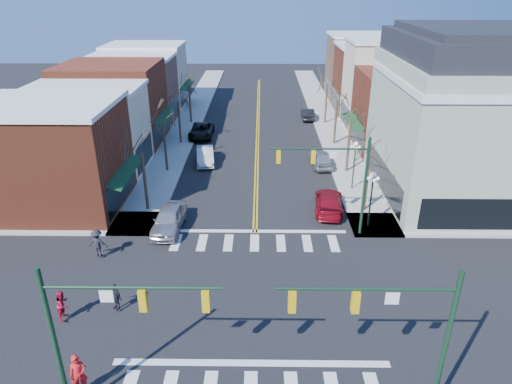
{
  "coord_description": "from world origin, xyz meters",
  "views": [
    {
      "loc": [
        0.41,
        -20.6,
        16.31
      ],
      "look_at": [
        0.07,
        8.45,
        2.8
      ],
      "focal_mm": 32.0,
      "sensor_mm": 36.0,
      "label": 1
    }
  ],
  "objects_px": {
    "car_left_far": "(201,131)",
    "victorian_corner": "(466,116)",
    "car_left_near": "(169,219)",
    "car_right_near": "(329,202)",
    "lamppost_corner": "(372,190)",
    "car_left_mid": "(205,156)",
    "pedestrian_red_a": "(79,374)",
    "car_right_far": "(308,114)",
    "lamppost_midblock": "(355,157)",
    "pedestrian_red_b": "(63,305)",
    "car_right_mid": "(321,158)",
    "pedestrian_dark_b": "(98,243)",
    "pedestrian_dark_a": "(115,296)"
  },
  "relations": [
    {
      "from": "lamppost_corner",
      "to": "car_left_mid",
      "type": "relative_size",
      "value": 0.94
    },
    {
      "from": "car_left_far",
      "to": "car_right_near",
      "type": "height_order",
      "value": "car_left_far"
    },
    {
      "from": "car_right_near",
      "to": "car_left_far",
      "type": "bearing_deg",
      "value": -50.18
    },
    {
      "from": "lamppost_corner",
      "to": "pedestrian_red_a",
      "type": "relative_size",
      "value": 2.2
    },
    {
      "from": "lamppost_midblock",
      "to": "pedestrian_dark_a",
      "type": "distance_m",
      "value": 22.36
    },
    {
      "from": "lamppost_corner",
      "to": "car_right_near",
      "type": "height_order",
      "value": "lamppost_corner"
    },
    {
      "from": "lamppost_midblock",
      "to": "car_right_far",
      "type": "relative_size",
      "value": 1.03
    },
    {
      "from": "pedestrian_dark_b",
      "to": "car_left_far",
      "type": "bearing_deg",
      "value": -93.06
    },
    {
      "from": "car_right_near",
      "to": "pedestrian_red_a",
      "type": "xyz_separation_m",
      "value": [
        -12.98,
        -17.54,
        0.38
      ]
    },
    {
      "from": "car_right_near",
      "to": "car_right_far",
      "type": "relative_size",
      "value": 1.23
    },
    {
      "from": "victorian_corner",
      "to": "lamppost_midblock",
      "type": "bearing_deg",
      "value": 176.55
    },
    {
      "from": "car_left_near",
      "to": "pedestrian_dark_a",
      "type": "xyz_separation_m",
      "value": [
        -1.21,
        -8.94,
        0.12
      ]
    },
    {
      "from": "car_right_near",
      "to": "pedestrian_red_a",
      "type": "distance_m",
      "value": 21.82
    },
    {
      "from": "car_left_far",
      "to": "pedestrian_red_b",
      "type": "xyz_separation_m",
      "value": [
        -3.47,
        -31.04,
        0.24
      ]
    },
    {
      "from": "car_left_near",
      "to": "pedestrian_dark_b",
      "type": "relative_size",
      "value": 2.59
    },
    {
      "from": "lamppost_corner",
      "to": "car_right_mid",
      "type": "height_order",
      "value": "lamppost_corner"
    },
    {
      "from": "pedestrian_red_a",
      "to": "pedestrian_dark_a",
      "type": "height_order",
      "value": "pedestrian_red_a"
    },
    {
      "from": "car_left_near",
      "to": "car_right_far",
      "type": "relative_size",
      "value": 1.16
    },
    {
      "from": "lamppost_corner",
      "to": "car_right_near",
      "type": "relative_size",
      "value": 0.84
    },
    {
      "from": "victorian_corner",
      "to": "pedestrian_red_b",
      "type": "height_order",
      "value": "victorian_corner"
    },
    {
      "from": "lamppost_midblock",
      "to": "car_right_far",
      "type": "xyz_separation_m",
      "value": [
        -1.8,
        21.9,
        -2.27
      ]
    },
    {
      "from": "victorian_corner",
      "to": "car_right_near",
      "type": "distance_m",
      "value": 12.78
    },
    {
      "from": "lamppost_corner",
      "to": "pedestrian_dark_a",
      "type": "bearing_deg",
      "value": -148.82
    },
    {
      "from": "victorian_corner",
      "to": "pedestrian_dark_a",
      "type": "relative_size",
      "value": 8.94
    },
    {
      "from": "lamppost_midblock",
      "to": "pedestrian_red_a",
      "type": "relative_size",
      "value": 2.2
    },
    {
      "from": "car_left_near",
      "to": "car_left_mid",
      "type": "height_order",
      "value": "car_left_near"
    },
    {
      "from": "lamppost_corner",
      "to": "car_left_near",
      "type": "xyz_separation_m",
      "value": [
        -14.36,
        -0.48,
        -2.13
      ]
    },
    {
      "from": "victorian_corner",
      "to": "lamppost_midblock",
      "type": "xyz_separation_m",
      "value": [
        -8.3,
        0.5,
        -3.7
      ]
    },
    {
      "from": "car_right_near",
      "to": "pedestrian_red_b",
      "type": "xyz_separation_m",
      "value": [
        -15.55,
        -12.81,
        0.24
      ]
    },
    {
      "from": "car_right_mid",
      "to": "pedestrian_red_b",
      "type": "distance_m",
      "value": 27.41
    },
    {
      "from": "lamppost_corner",
      "to": "lamppost_midblock",
      "type": "distance_m",
      "value": 6.5
    },
    {
      "from": "victorian_corner",
      "to": "car_right_near",
      "type": "relative_size",
      "value": 2.75
    },
    {
      "from": "lamppost_midblock",
      "to": "pedestrian_dark_b",
      "type": "bearing_deg",
      "value": -149.49
    },
    {
      "from": "car_right_far",
      "to": "pedestrian_dark_b",
      "type": "distance_m",
      "value": 36.52
    },
    {
      "from": "car_left_far",
      "to": "car_right_far",
      "type": "relative_size",
      "value": 1.29
    },
    {
      "from": "car_left_far",
      "to": "pedestrian_red_b",
      "type": "bearing_deg",
      "value": -95.55
    },
    {
      "from": "lamppost_corner",
      "to": "pedestrian_red_a",
      "type": "bearing_deg",
      "value": -136.1
    },
    {
      "from": "car_right_mid",
      "to": "car_left_far",
      "type": "bearing_deg",
      "value": -38.87
    },
    {
      "from": "pedestrian_dark_a",
      "to": "car_right_mid",
      "type": "bearing_deg",
      "value": 92.17
    },
    {
      "from": "car_left_mid",
      "to": "pedestrian_dark_b",
      "type": "height_order",
      "value": "pedestrian_dark_b"
    },
    {
      "from": "car_left_far",
      "to": "victorian_corner",
      "type": "bearing_deg",
      "value": -32.15
    },
    {
      "from": "car_right_mid",
      "to": "pedestrian_dark_b",
      "type": "xyz_separation_m",
      "value": [
        -16.18,
        -16.26,
        0.32
      ]
    },
    {
      "from": "car_left_near",
      "to": "car_right_near",
      "type": "xyz_separation_m",
      "value": [
        11.84,
        3.11,
        -0.08
      ]
    },
    {
      "from": "victorian_corner",
      "to": "car_left_near",
      "type": "distance_m",
      "value": 24.28
    },
    {
      "from": "victorian_corner",
      "to": "pedestrian_red_a",
      "type": "height_order",
      "value": "victorian_corner"
    },
    {
      "from": "car_left_far",
      "to": "pedestrian_red_a",
      "type": "xyz_separation_m",
      "value": [
        -0.9,
        -35.77,
        0.38
      ]
    },
    {
      "from": "pedestrian_red_b",
      "to": "victorian_corner",
      "type": "bearing_deg",
      "value": -53.3
    },
    {
      "from": "car_right_near",
      "to": "pedestrian_dark_a",
      "type": "relative_size",
      "value": 3.25
    },
    {
      "from": "car_left_mid",
      "to": "car_right_far",
      "type": "bearing_deg",
      "value": 46.23
    },
    {
      "from": "car_left_far",
      "to": "car_right_mid",
      "type": "xyz_separation_m",
      "value": [
        12.58,
        -8.82,
        0.02
      ]
    }
  ]
}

